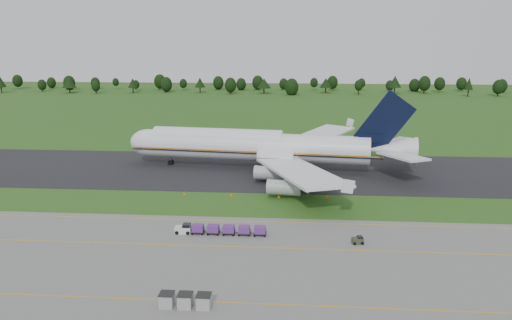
# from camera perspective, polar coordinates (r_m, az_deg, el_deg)

# --- Properties ---
(ground) EXTENTS (600.00, 600.00, 0.00)m
(ground) POSITION_cam_1_polar(r_m,az_deg,el_deg) (104.27, -0.90, -5.11)
(ground) COLOR #274F17
(ground) RESTS_ON ground
(apron) EXTENTS (300.00, 52.00, 0.06)m
(apron) POSITION_cam_1_polar(r_m,az_deg,el_deg) (73.06, -3.37, -13.63)
(apron) COLOR slate
(apron) RESTS_ON ground
(taxiway) EXTENTS (300.00, 40.00, 0.08)m
(taxiway) POSITION_cam_1_polar(r_m,az_deg,el_deg) (131.00, 0.20, -1.19)
(taxiway) COLOR black
(taxiway) RESTS_ON ground
(apron_markings) EXTENTS (300.00, 30.20, 0.01)m
(apron_markings) POSITION_cam_1_polar(r_m,az_deg,el_deg) (79.29, -2.69, -11.30)
(apron_markings) COLOR #CE960C
(apron_markings) RESTS_ON apron
(tree_line) EXTENTS (525.33, 22.37, 11.54)m
(tree_line) POSITION_cam_1_polar(r_m,az_deg,el_deg) (320.36, -0.07, 8.70)
(tree_line) COLOR black
(tree_line) RESTS_ON ground
(aircraft) EXTENTS (77.10, 74.50, 21.59)m
(aircraft) POSITION_cam_1_polar(r_m,az_deg,el_deg) (131.26, 0.48, 1.59)
(aircraft) COLOR silver
(aircraft) RESTS_ON ground
(baggage_train) EXTENTS (16.15, 1.71, 1.65)m
(baggage_train) POSITION_cam_1_polar(r_m,az_deg,el_deg) (88.78, -4.24, -7.91)
(baggage_train) COLOR silver
(baggage_train) RESTS_ON apron
(utility_cart) EXTENTS (2.05, 1.45, 1.03)m
(utility_cart) POSITION_cam_1_polar(r_m,az_deg,el_deg) (86.48, 11.53, -9.04)
(utility_cart) COLOR #323726
(utility_cart) RESTS_ON apron
(uld_row) EXTENTS (6.67, 1.87, 1.85)m
(uld_row) POSITION_cam_1_polar(r_m,az_deg,el_deg) (66.78, -8.08, -15.60)
(uld_row) COLOR #969696
(uld_row) RESTS_ON apron
(edge_markers) EXTENTS (31.60, 0.30, 0.60)m
(edge_markers) POSITION_cam_1_polar(r_m,az_deg,el_deg) (108.70, -0.12, -4.17)
(edge_markers) COLOR orange
(edge_markers) RESTS_ON ground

